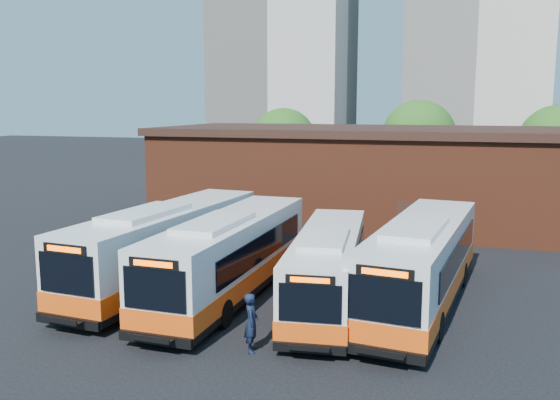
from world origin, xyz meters
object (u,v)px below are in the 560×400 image
(bus_mideast, at_px, (328,270))
(bus_east, at_px, (422,266))
(transit_worker, at_px, (251,323))
(bus_west, at_px, (167,248))
(bus_midwest, at_px, (230,258))

(bus_mideast, relative_size, bus_east, 0.87)
(bus_east, relative_size, transit_worker, 6.77)
(bus_west, height_order, bus_east, bus_west)
(bus_west, xyz_separation_m, bus_mideast, (7.39, -0.52, -0.24))
(bus_west, height_order, bus_midwest, bus_west)
(bus_west, bearing_deg, transit_worker, -39.32)
(bus_east, bearing_deg, bus_midwest, -165.67)
(bus_west, relative_size, bus_midwest, 1.04)
(bus_west, distance_m, bus_mideast, 7.41)
(bus_midwest, bearing_deg, bus_east, 8.95)
(bus_midwest, height_order, bus_east, bus_east)
(bus_west, distance_m, bus_east, 10.95)
(bus_midwest, distance_m, bus_east, 7.75)
(bus_west, height_order, bus_mideast, bus_west)
(bus_west, relative_size, bus_east, 1.02)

